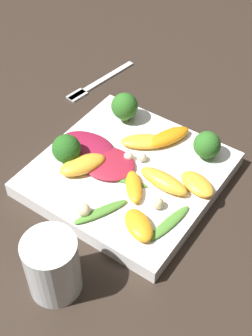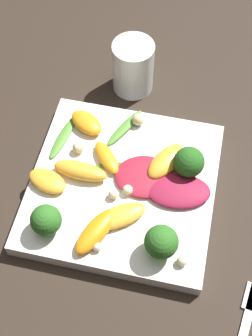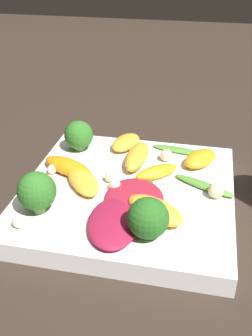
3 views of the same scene
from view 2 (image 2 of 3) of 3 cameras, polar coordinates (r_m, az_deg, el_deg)
name	(u,v)px [view 2 (image 2 of 3)]	position (r m, az deg, el deg)	size (l,w,h in m)	color
ground_plane	(123,191)	(0.68, -0.38, -2.80)	(2.40, 2.40, 0.00)	#2D231C
plate	(123,187)	(0.67, -0.39, -2.29)	(0.26, 0.26, 0.02)	white
drinking_glass	(133,67)	(0.76, 0.86, 12.23)	(0.07, 0.07, 0.09)	white
fork	(244,331)	(0.62, 14.23, -18.70)	(0.04, 0.16, 0.01)	silver
radicchio_leaf_0	(179,189)	(0.65, 6.44, -2.58)	(0.10, 0.07, 0.01)	maroon
radicchio_leaf_1	(144,176)	(0.65, 2.26, -1.03)	(0.09, 0.08, 0.01)	maroon
orange_segment_0	(166,161)	(0.66, 4.90, 0.82)	(0.06, 0.08, 0.02)	#FCAD33
orange_segment_1	(96,231)	(0.61, -3.71, -7.69)	(0.06, 0.08, 0.02)	orange
orange_segment_2	(120,216)	(0.62, -0.78, -5.89)	(0.08, 0.07, 0.02)	#FCAD33
orange_segment_3	(47,181)	(0.66, -9.57, -1.55)	(0.06, 0.05, 0.02)	#FCAD33
orange_segment_4	(107,157)	(0.67, -2.37, 1.29)	(0.06, 0.06, 0.01)	orange
orange_segment_5	(86,123)	(0.70, -4.84, 5.53)	(0.06, 0.06, 0.02)	orange
orange_segment_6	(80,173)	(0.65, -5.69, -0.66)	(0.08, 0.03, 0.02)	#FCAD33
broccoli_floret_0	(189,162)	(0.65, 7.67, 0.70)	(0.04, 0.04, 0.05)	#7A9E51
broccoli_floret_1	(46,220)	(0.61, -9.73, -6.30)	(0.04, 0.04, 0.04)	#84AD5B
broccoli_floret_2	(161,242)	(0.59, 4.33, -9.00)	(0.04, 0.04, 0.05)	#7A9E51
arugula_sprig_0	(125,127)	(0.70, -0.15, 4.96)	(0.05, 0.08, 0.01)	#518E33
arugula_sprig_1	(127,165)	(0.67, 0.06, 0.32)	(0.09, 0.03, 0.01)	#3D7528
arugula_sprig_2	(63,138)	(0.70, -7.72, 3.70)	(0.03, 0.08, 0.01)	#518E33
macadamia_nut_0	(182,261)	(0.60, 6.86, -11.18)	(0.01, 0.01, 0.01)	beige
macadamia_nut_1	(113,194)	(0.64, -1.55, -3.22)	(0.01, 0.01, 0.01)	beige
macadamia_nut_2	(128,190)	(0.64, 0.20, -2.71)	(0.01, 0.01, 0.01)	beige
macadamia_nut_3	(140,120)	(0.70, 1.72, 5.89)	(0.02, 0.02, 0.02)	beige
macadamia_nut_4	(78,148)	(0.68, -5.86, 2.48)	(0.02, 0.02, 0.02)	beige
macadamia_nut_5	(97,247)	(0.61, -3.56, -9.58)	(0.01, 0.01, 0.01)	beige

